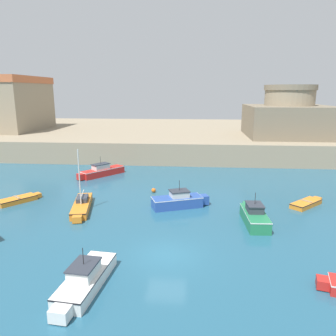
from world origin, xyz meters
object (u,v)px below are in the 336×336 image
Objects in this scene: motorboat_white_3 at (85,279)px; dinghy_orange_2 at (307,203)px; motorboat_red_1 at (102,171)px; dinghy_orange_7 at (18,199)px; sailboat_orange_8 at (82,205)px; motorboat_green_5 at (254,216)px; mooring_buoy at (154,190)px; fortress at (288,117)px; church at (3,101)px; motorboat_blue_4 at (179,201)px.

dinghy_orange_2 is at bearing 41.60° from motorboat_white_3.
motorboat_red_1 is 23.42m from motorboat_white_3.
dinghy_orange_2 is 26.12m from dinghy_orange_7.
motorboat_white_3 is at bearing -69.99° from sailboat_orange_8.
motorboat_white_3 is at bearing -138.40° from dinghy_orange_2.
motorboat_green_5 reaches higher than dinghy_orange_7.
mooring_buoy is 0.04× the size of fortress.
motorboat_red_1 reaches higher than mooring_buoy.
church is at bearing 139.88° from motorboat_red_1.
church is (-28.90, 42.36, 7.74)m from motorboat_white_3.
church is (-24.80, 31.11, 7.84)m from sailboat_orange_8.
motorboat_green_5 is (10.20, 9.45, 0.09)m from motorboat_white_3.
sailboat_orange_8 reaches higher than motorboat_green_5.
dinghy_orange_2 is at bearing -11.21° from mooring_buoy.
motorboat_red_1 is at bearing 139.96° from motorboat_green_5.
motorboat_white_3 is at bearing -117.65° from fortress.
church reaches higher than mooring_buoy.
dinghy_orange_2 is 6.90m from motorboat_green_5.
mooring_buoy is (-2.75, 4.04, -0.37)m from motorboat_blue_4.
motorboat_green_5 is at bearing -7.18° from sailboat_orange_8.
motorboat_blue_4 reaches higher than motorboat_red_1.
dinghy_orange_2 is 0.68× the size of motorboat_blue_4.
motorboat_red_1 is at bearing 139.05° from mooring_buoy.
mooring_buoy is at bearing 124.29° from motorboat_blue_4.
motorboat_red_1 is at bearing 97.53° from sailboat_orange_8.
motorboat_white_3 is 1.09× the size of motorboat_blue_4.
dinghy_orange_7 reaches higher than mooring_buoy.
fortress is (48.79, -4.38, -2.24)m from church.
motorboat_blue_4 is at bearing -173.73° from dinghy_orange_2.
dinghy_orange_2 is (21.16, -8.94, -0.32)m from motorboat_red_1.
motorboat_red_1 is at bearing 134.00° from motorboat_blue_4.
sailboat_orange_8 is 7.71m from mooring_buoy.
motorboat_blue_4 reaches higher than dinghy_orange_2.
church is (-39.10, 32.91, 7.65)m from motorboat_green_5.
motorboat_blue_4 is at bearing -121.66° from fortress.
dinghy_orange_2 is 0.70× the size of motorboat_green_5.
church is at bearing 147.28° from dinghy_orange_2.
motorboat_blue_4 is 45.20m from church.
church is (-18.35, 29.75, 7.98)m from dinghy_orange_7.
motorboat_white_3 reaches higher than dinghy_orange_7.
motorboat_blue_4 is (9.83, -10.18, 0.03)m from motorboat_red_1.
fortress reaches higher than motorboat_white_3.
dinghy_orange_7 is at bearing -58.33° from church.
motorboat_green_5 is 11.29m from mooring_buoy.
motorboat_green_5 is 51.67m from church.
motorboat_blue_4 is at bearing -55.71° from mooring_buoy.
church is 49.03m from fortress.
dinghy_orange_2 is 0.28× the size of fortress.
fortress reaches higher than dinghy_orange_2.
mooring_buoy is 40.62m from church.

